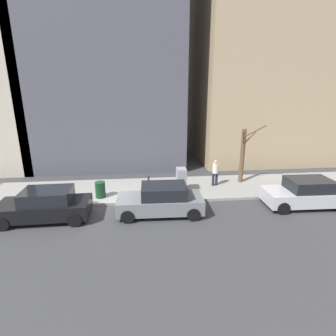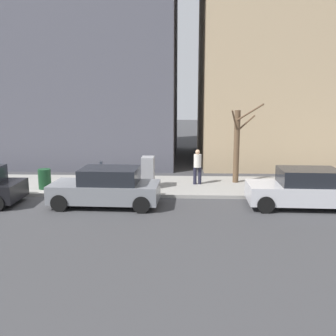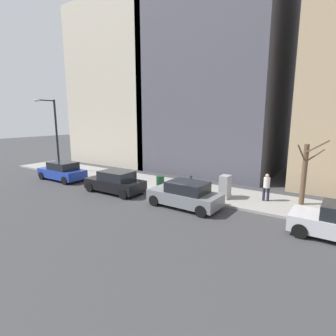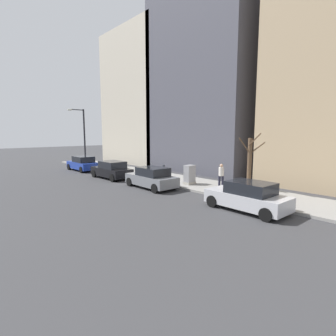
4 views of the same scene
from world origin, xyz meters
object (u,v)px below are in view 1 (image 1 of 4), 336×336
Objects in this scene: parked_car_silver at (305,193)px; pedestrian_near_meter at (215,171)px; trash_bin at (100,190)px; parked_car_grey at (161,200)px; utility_box at (181,180)px; bare_tree at (243,154)px; office_tower_left at (258,58)px; parked_car_black at (45,205)px; parking_meter at (149,184)px; office_block_center at (106,0)px.

parked_car_silver is 5.15m from pedestrian_near_meter.
parked_car_silver reaches higher than trash_bin.
utility_box is (2.51, -1.40, 0.11)m from parked_car_grey.
bare_tree is 0.22× the size of office_tower_left.
parked_car_black is 21.22m from office_tower_left.
parking_meter is 0.05× the size of office_block_center.
utility_box is 16.44m from office_block_center.
parked_car_grey is at bearing 141.55° from office_tower_left.
pedestrian_near_meter reaches higher than trash_bin.
utility_box is (0.85, -1.95, -0.13)m from parking_meter.
parked_car_black reaches higher than parking_meter.
pedestrian_near_meter is at bearing 103.87° from bare_tree.
trash_bin is 0.54× the size of pedestrian_near_meter.
bare_tree is 2.16m from pedestrian_near_meter.
parked_car_black is at bearing 133.89° from trash_bin.
parked_car_black is 3.12m from trash_bin.
pedestrian_near_meter is at bearing -68.57° from parking_meter.
trash_bin is (-1.68, 8.84, -1.41)m from bare_tree.
office_tower_left is at bearing -51.96° from trash_bin.
parking_meter is 16.43m from office_block_center.
bare_tree is at bearing -54.06° from parked_car_grey.
office_block_center is (12.44, 11.09, 12.20)m from parked_car_silver.
office_tower_left is (9.79, -8.37, 7.89)m from utility_box.
parked_car_grey is (-0.11, 7.68, 0.00)m from parked_car_silver.
parking_meter is 2.77m from trash_bin.
utility_box is at bearing -70.62° from parked_car_black.
office_block_center is (12.55, 3.40, 12.20)m from parked_car_grey.
utility_box is at bearing -85.09° from trash_bin.
trash_bin is 7.06m from pedestrian_near_meter.
parking_meter is at bearing 20.24° from parked_car_grey.
parking_meter is (1.55, 8.24, 0.24)m from parked_car_silver.
utility_box is at bearing -154.44° from office_block_center.
parked_car_grey is 2.97× the size of utility_box.
office_tower_left is at bearing -36.71° from parked_car_grey.
utility_box is at bearing 139.48° from office_tower_left.
utility_box reaches higher than parked_car_silver.
parked_car_silver is 7.68m from parked_car_grey.
office_block_center reaches higher than parked_car_silver.
trash_bin is 18.44m from office_tower_left.
pedestrian_near_meter is (1.66, -4.23, 0.11)m from parking_meter.
office_block_center reaches higher than office_tower_left.
parked_car_grey is 1.11× the size of bare_tree.
bare_tree reaches higher than parking_meter.
parked_car_grey and parked_car_black have the same top height.
parked_car_grey is at bearing -151.94° from pedestrian_near_meter.
office_tower_left is 13.83m from office_block_center.
trash_bin is at bearing -47.10° from parked_car_black.
bare_tree is at bearing -79.23° from trash_bin.
office_tower_left is at bearing -40.52° from utility_box.
parked_car_silver is 4.43m from bare_tree.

